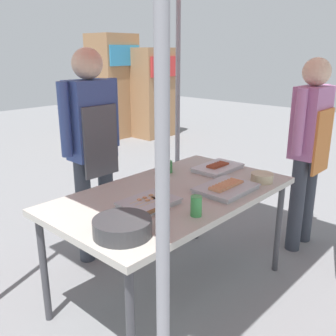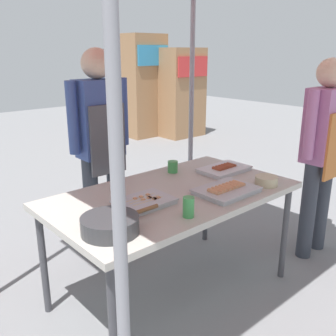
{
  "view_description": "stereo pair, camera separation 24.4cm",
  "coord_description": "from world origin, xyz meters",
  "px_view_note": "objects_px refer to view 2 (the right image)",
  "views": [
    {
      "loc": [
        -1.72,
        -1.53,
        1.62
      ],
      "look_at": [
        0.0,
        0.05,
        0.9
      ],
      "focal_mm": 40.71,
      "sensor_mm": 36.0,
      "label": 1
    },
    {
      "loc": [
        -1.54,
        -1.7,
        1.62
      ],
      "look_at": [
        0.0,
        0.05,
        0.9
      ],
      "focal_mm": 40.71,
      "sensor_mm": 36.0,
      "label": 2
    }
  ],
  "objects_px": {
    "vendor_woman": "(100,138)",
    "drink_cup_by_wok": "(188,207)",
    "tray_grilled_sausages": "(227,190)",
    "neighbor_stall_left": "(182,93)",
    "neighbor_stall_right": "(142,86)",
    "customer_nearby": "(323,144)",
    "drink_cup_near_edge": "(173,167)",
    "tray_meat_skewers": "(145,202)",
    "stall_table": "(173,200)",
    "tray_pork_links": "(224,169)",
    "condiment_bowl": "(266,181)",
    "cooking_wok": "(110,224)"
  },
  "relations": [
    {
      "from": "vendor_woman",
      "to": "drink_cup_by_wok",
      "type": "bearing_deg",
      "value": 82.0
    },
    {
      "from": "tray_grilled_sausages",
      "to": "drink_cup_by_wok",
      "type": "bearing_deg",
      "value": -167.31
    },
    {
      "from": "neighbor_stall_left",
      "to": "neighbor_stall_right",
      "type": "xyz_separation_m",
      "value": [
        -0.53,
        0.59,
        0.12
      ]
    },
    {
      "from": "vendor_woman",
      "to": "customer_nearby",
      "type": "relative_size",
      "value": 1.04
    },
    {
      "from": "customer_nearby",
      "to": "neighbor_stall_right",
      "type": "relative_size",
      "value": 0.82
    },
    {
      "from": "drink_cup_near_edge",
      "to": "tray_meat_skewers",
      "type": "bearing_deg",
      "value": -147.1
    },
    {
      "from": "drink_cup_by_wok",
      "to": "customer_nearby",
      "type": "distance_m",
      "value": 1.45
    },
    {
      "from": "drink_cup_near_edge",
      "to": "neighbor_stall_right",
      "type": "xyz_separation_m",
      "value": [
        2.75,
        3.94,
        0.17
      ]
    },
    {
      "from": "stall_table",
      "to": "customer_nearby",
      "type": "height_order",
      "value": "customer_nearby"
    },
    {
      "from": "vendor_woman",
      "to": "neighbor_stall_right",
      "type": "xyz_separation_m",
      "value": [
        3.06,
        3.45,
        -0.02
      ]
    },
    {
      "from": "stall_table",
      "to": "drink_cup_by_wok",
      "type": "bearing_deg",
      "value": -119.8
    },
    {
      "from": "tray_pork_links",
      "to": "drink_cup_by_wok",
      "type": "distance_m",
      "value": 0.87
    },
    {
      "from": "drink_cup_near_edge",
      "to": "vendor_woman",
      "type": "bearing_deg",
      "value": 122.11
    },
    {
      "from": "tray_pork_links",
      "to": "customer_nearby",
      "type": "distance_m",
      "value": 0.81
    },
    {
      "from": "drink_cup_by_wok",
      "to": "vendor_woman",
      "type": "bearing_deg",
      "value": 82.0
    },
    {
      "from": "neighbor_stall_right",
      "to": "neighbor_stall_left",
      "type": "bearing_deg",
      "value": -48.13
    },
    {
      "from": "stall_table",
      "to": "vendor_woman",
      "type": "xyz_separation_m",
      "value": [
        -0.03,
        0.8,
        0.28
      ]
    },
    {
      "from": "stall_table",
      "to": "drink_cup_near_edge",
      "type": "bearing_deg",
      "value": 48.27
    },
    {
      "from": "tray_meat_skewers",
      "to": "drink_cup_by_wok",
      "type": "xyz_separation_m",
      "value": [
        0.07,
        -0.3,
        0.04
      ]
    },
    {
      "from": "tray_pork_links",
      "to": "drink_cup_near_edge",
      "type": "relative_size",
      "value": 4.39
    },
    {
      "from": "condiment_bowl",
      "to": "drink_cup_by_wok",
      "type": "relative_size",
      "value": 1.33
    },
    {
      "from": "condiment_bowl",
      "to": "neighbor_stall_right",
      "type": "bearing_deg",
      "value": 61.61
    },
    {
      "from": "tray_pork_links",
      "to": "stall_table",
      "type": "bearing_deg",
      "value": -173.53
    },
    {
      "from": "tray_meat_skewers",
      "to": "drink_cup_by_wok",
      "type": "height_order",
      "value": "drink_cup_by_wok"
    },
    {
      "from": "customer_nearby",
      "to": "neighbor_stall_right",
      "type": "bearing_deg",
      "value": 68.86
    },
    {
      "from": "stall_table",
      "to": "condiment_bowl",
      "type": "height_order",
      "value": "condiment_bowl"
    },
    {
      "from": "tray_meat_skewers",
      "to": "condiment_bowl",
      "type": "distance_m",
      "value": 0.87
    },
    {
      "from": "stall_table",
      "to": "neighbor_stall_left",
      "type": "distance_m",
      "value": 5.1
    },
    {
      "from": "stall_table",
      "to": "tray_grilled_sausages",
      "type": "height_order",
      "value": "tray_grilled_sausages"
    },
    {
      "from": "condiment_bowl",
      "to": "neighbor_stall_left",
      "type": "height_order",
      "value": "neighbor_stall_left"
    },
    {
      "from": "drink_cup_near_edge",
      "to": "tray_pork_links",
      "type": "bearing_deg",
      "value": -38.9
    },
    {
      "from": "cooking_wok",
      "to": "drink_cup_near_edge",
      "type": "distance_m",
      "value": 1.03
    },
    {
      "from": "cooking_wok",
      "to": "drink_cup_by_wok",
      "type": "bearing_deg",
      "value": -16.16
    },
    {
      "from": "tray_meat_skewers",
      "to": "customer_nearby",
      "type": "xyz_separation_m",
      "value": [
        1.52,
        -0.31,
        0.16
      ]
    },
    {
      "from": "drink_cup_near_edge",
      "to": "neighbor_stall_right",
      "type": "bearing_deg",
      "value": 55.05
    },
    {
      "from": "drink_cup_by_wok",
      "to": "neighbor_stall_right",
      "type": "bearing_deg",
      "value": 54.91
    },
    {
      "from": "drink_cup_near_edge",
      "to": "customer_nearby",
      "type": "xyz_separation_m",
      "value": [
        0.98,
        -0.65,
        0.14
      ]
    },
    {
      "from": "cooking_wok",
      "to": "vendor_woman",
      "type": "height_order",
      "value": "vendor_woman"
    },
    {
      "from": "cooking_wok",
      "to": "neighbor_stall_left",
      "type": "xyz_separation_m",
      "value": [
        4.17,
        3.87,
        0.04
      ]
    },
    {
      "from": "cooking_wok",
      "to": "neighbor_stall_left",
      "type": "distance_m",
      "value": 5.69
    },
    {
      "from": "vendor_woman",
      "to": "cooking_wok",
      "type": "bearing_deg",
      "value": 60.08
    },
    {
      "from": "cooking_wok",
      "to": "condiment_bowl",
      "type": "bearing_deg",
      "value": -5.08
    },
    {
      "from": "customer_nearby",
      "to": "neighbor_stall_right",
      "type": "xyz_separation_m",
      "value": [
        1.78,
        4.59,
        0.03
      ]
    },
    {
      "from": "stall_table",
      "to": "drink_cup_near_edge",
      "type": "height_order",
      "value": "drink_cup_near_edge"
    },
    {
      "from": "drink_cup_near_edge",
      "to": "vendor_woman",
      "type": "relative_size",
      "value": 0.05
    },
    {
      "from": "tray_meat_skewers",
      "to": "tray_pork_links",
      "type": "height_order",
      "value": "tray_pork_links"
    },
    {
      "from": "tray_pork_links",
      "to": "drink_cup_by_wok",
      "type": "xyz_separation_m",
      "value": [
        -0.77,
        -0.4,
        0.04
      ]
    },
    {
      "from": "tray_meat_skewers",
      "to": "vendor_woman",
      "type": "distance_m",
      "value": 0.9
    },
    {
      "from": "tray_meat_skewers",
      "to": "customer_nearby",
      "type": "distance_m",
      "value": 1.55
    },
    {
      "from": "customer_nearby",
      "to": "neighbor_stall_left",
      "type": "distance_m",
      "value": 4.62
    }
  ]
}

